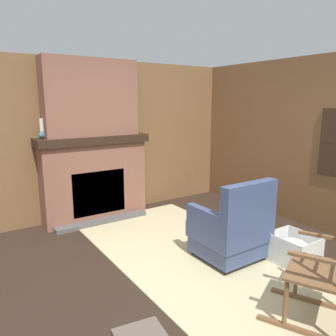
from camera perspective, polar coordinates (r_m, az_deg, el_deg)
The scene contains 13 objects.
ground_plane at distance 3.36m, azimuth 2.60°, elevation -19.74°, with size 14.00×14.00×0.00m, color #2D2119.
wood_panel_wall_left at distance 5.08m, azimuth -13.81°, elevation 4.77°, with size 0.06×5.41×2.35m.
wood_panel_wall_back at distance 4.78m, azimuth 27.10°, elevation 3.45°, with size 5.41×0.09×2.35m.
fireplace_hearth at distance 4.97m, azimuth -12.64°, elevation -1.79°, with size 0.56×1.62×1.26m.
chimney_breast at distance 4.85m, azimuth -13.31°, elevation 11.82°, with size 0.31×1.34×1.08m.
area_rug at distance 3.92m, azimuth 4.47°, elevation -14.82°, with size 3.40×1.71×0.01m.
armchair at distance 3.75m, azimuth 11.10°, elevation -10.61°, with size 0.67×0.72×0.93m.
rocking_chair at distance 2.95m, azimuth 25.63°, elevation -16.41°, with size 0.94×0.80×1.20m.
firewood_stack at distance 4.89m, azimuth 11.48°, elevation -8.03°, with size 0.50×0.41×0.28m.
laundry_basket at distance 3.91m, azimuth 21.05°, elevation -13.09°, with size 0.46×0.40×0.33m.
oil_lamp_vase at distance 4.71m, azimuth -21.08°, elevation 5.97°, with size 0.10×0.10×0.27m.
storage_case at distance 5.09m, azimuth -8.04°, elevation 6.72°, with size 0.16×0.25×0.14m.
decorative_plate_on_mantel at distance 4.89m, azimuth -14.21°, elevation 6.93°, with size 0.07×0.26×0.25m.
Camera 1 is at (2.31, -1.71, 1.75)m, focal length 35.00 mm.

